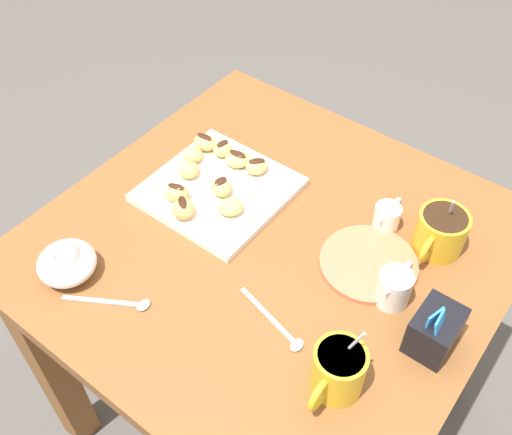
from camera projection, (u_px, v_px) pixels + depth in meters
ground_plane at (267, 406)px, 1.70m from camera, size 8.00×8.00×0.00m
dining_table at (270, 284)px, 1.27m from camera, size 0.85×0.86×0.73m
pastry_plate_square at (219, 190)px, 1.25m from camera, size 0.28×0.28×0.02m
coffee_mug_mustard_left at (440, 231)px, 1.12m from camera, size 0.13×0.10×0.13m
coffee_mug_mustard_right at (338, 370)px, 0.91m from camera, size 0.12×0.09×0.14m
cream_pitcher_white at (395, 287)px, 1.04m from camera, size 0.10×0.06×0.07m
sugar_caddy at (435, 330)px, 0.97m from camera, size 0.09×0.07×0.11m
ice_cream_bowl at (66, 261)px, 1.08m from camera, size 0.11×0.11×0.08m
chocolate_sauce_pitcher at (387, 216)px, 1.16m from camera, size 0.09×0.05×0.06m
saucer_coral_left at (368, 263)px, 1.12m from camera, size 0.19×0.19×0.01m
loose_spoon_near_saucer at (117, 303)px, 1.06m from camera, size 0.09×0.14×0.01m
loose_spoon_by_plate at (278, 326)px, 1.02m from camera, size 0.05×0.16×0.01m
beignet_0 at (257, 166)px, 1.26m from camera, size 0.06×0.06×0.03m
chocolate_drizzle_0 at (257, 161)px, 1.25m from camera, size 0.04×0.03×0.00m
beignet_1 at (238, 159)px, 1.28m from camera, size 0.07×0.07×0.03m
chocolate_drizzle_1 at (237, 154)px, 1.27m from camera, size 0.02×0.04×0.00m
beignet_2 at (223, 149)px, 1.30m from camera, size 0.06×0.06×0.03m
chocolate_drizzle_2 at (222, 143)px, 1.29m from camera, size 0.03×0.02×0.00m
beignet_3 at (177, 193)px, 1.20m from camera, size 0.06×0.06×0.04m
chocolate_drizzle_3 at (176, 186)px, 1.19m from camera, size 0.02×0.04×0.00m
beignet_4 at (183, 209)px, 1.17m from camera, size 0.06×0.06×0.04m
chocolate_drizzle_4 at (182, 202)px, 1.15m from camera, size 0.03×0.04×0.00m
beignet_5 at (232, 206)px, 1.18m from camera, size 0.07×0.07×0.03m
beignet_6 at (221, 187)px, 1.22m from camera, size 0.06×0.06×0.03m
chocolate_drizzle_6 at (221, 181)px, 1.20m from camera, size 0.03×0.02×0.00m
beignet_7 at (205, 143)px, 1.31m from camera, size 0.05×0.05×0.03m
chocolate_drizzle_7 at (204, 136)px, 1.30m from camera, size 0.02×0.04×0.00m
beignet_8 at (189, 170)px, 1.25m from camera, size 0.05×0.05×0.03m
beignet_9 at (193, 155)px, 1.29m from camera, size 0.06×0.06×0.03m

